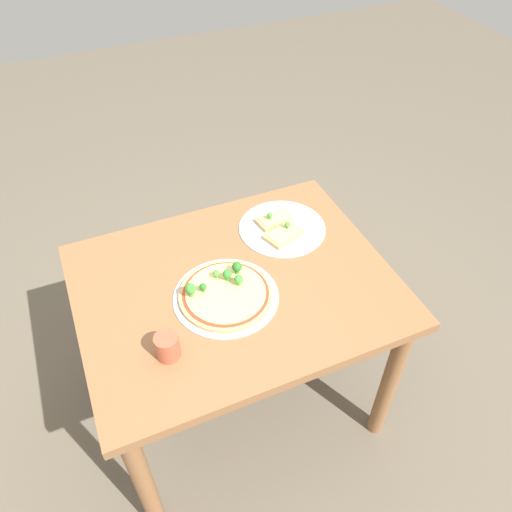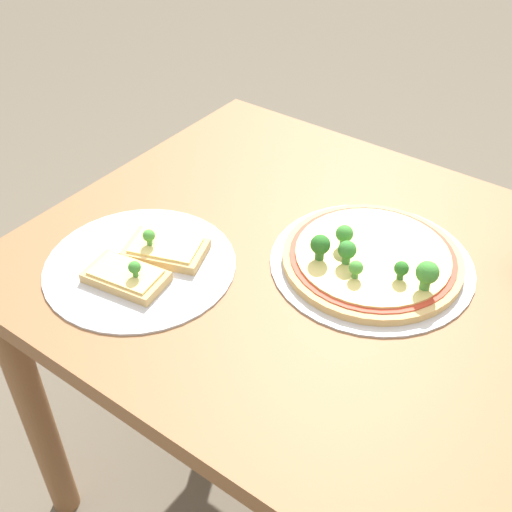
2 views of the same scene
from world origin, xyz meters
name	(u,v)px [view 2 (image 2 of 2)]	position (x,y,z in m)	size (l,w,h in m)	color
ground_plane	(309,497)	(0.00, 0.00, 0.00)	(8.00, 8.00, 0.00)	brown
dining_table	(327,313)	(0.00, 0.00, 0.61)	(1.02, 0.81, 0.71)	brown
pizza_tray_whole	(372,259)	(0.05, 0.04, 0.73)	(0.34, 0.34, 0.07)	#B7B7BC
pizza_tray_slice	(144,263)	(-0.25, -0.18, 0.72)	(0.32, 0.32, 0.05)	#B7B7BC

